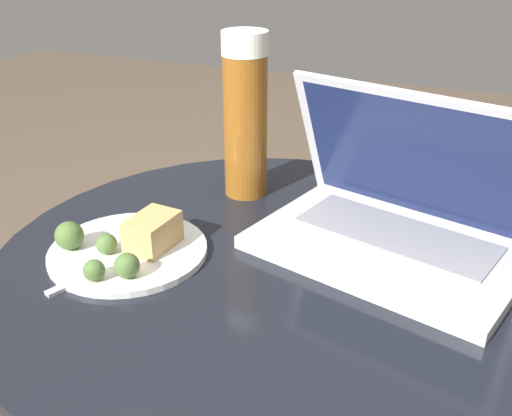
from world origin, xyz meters
name	(u,v)px	position (x,y,z in m)	size (l,w,h in m)	color
table	(264,346)	(0.00, 0.00, 0.38)	(0.73, 0.73, 0.52)	#515156
laptop	(395,219)	(0.15, 0.09, 0.57)	(0.39, 0.30, 0.22)	silver
beer_glass	(245,116)	(-0.11, 0.18, 0.65)	(0.07, 0.07, 0.26)	brown
snack_plate	(128,246)	(-0.17, -0.06, 0.54)	(0.21, 0.21, 0.05)	silver
fork	(123,260)	(-0.17, -0.08, 0.52)	(0.09, 0.18, 0.00)	#B2B2B7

